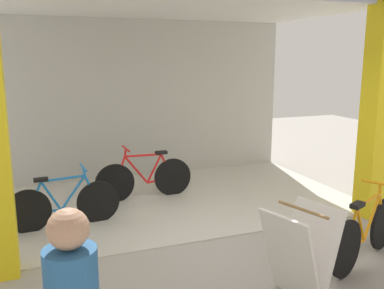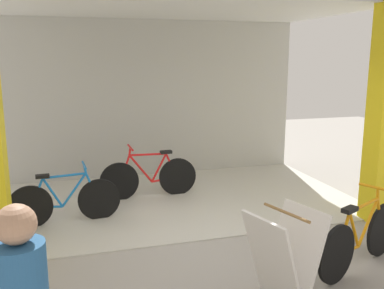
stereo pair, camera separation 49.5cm
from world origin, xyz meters
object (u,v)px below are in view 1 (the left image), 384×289
at_px(bicycle_inside_1, 64,204).
at_px(bicycle_parked_0, 366,233).
at_px(bicycle_inside_0, 145,178).
at_px(sandwich_board_sign, 300,253).

bearing_deg(bicycle_inside_1, bicycle_parked_0, -35.83).
bearing_deg(bicycle_parked_0, bicycle_inside_0, 120.33).
relative_size(bicycle_inside_0, sandwich_board_sign, 1.77).
bearing_deg(sandwich_board_sign, bicycle_parked_0, 17.36).
xyz_separation_m(bicycle_inside_1, sandwich_board_sign, (2.10, -2.75, 0.13)).
distance_m(bicycle_parked_0, sandwich_board_sign, 1.26).
bearing_deg(bicycle_parked_0, sandwich_board_sign, -162.64).
xyz_separation_m(bicycle_parked_0, sandwich_board_sign, (-1.19, -0.37, 0.11)).
bearing_deg(bicycle_parked_0, bicycle_inside_1, 144.17).
relative_size(bicycle_inside_0, bicycle_parked_0, 1.10).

